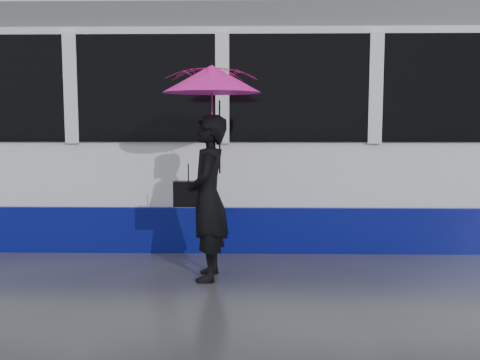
{
  "coord_description": "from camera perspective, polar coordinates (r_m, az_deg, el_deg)",
  "views": [
    {
      "loc": [
        -0.05,
        -5.81,
        1.77
      ],
      "look_at": [
        -0.17,
        0.29,
        1.1
      ],
      "focal_mm": 40.0,
      "sensor_mm": 36.0,
      "label": 1
    }
  ],
  "objects": [
    {
      "name": "ground",
      "position": [
        6.07,
        1.61,
        -10.68
      ],
      "size": [
        90.0,
        90.0,
        0.0
      ],
      "primitive_type": "plane",
      "color": "#2C2B31",
      "rests_on": "ground"
    },
    {
      "name": "rails",
      "position": [
        8.49,
        1.49,
        -5.69
      ],
      "size": [
        34.0,
        1.51,
        0.02
      ],
      "color": "#3F3D38",
      "rests_on": "ground"
    },
    {
      "name": "tram",
      "position": [
        8.52,
        -11.6,
        5.26
      ],
      "size": [
        26.0,
        2.56,
        3.35
      ],
      "color": "white",
      "rests_on": "ground"
    },
    {
      "name": "woman",
      "position": [
        5.96,
        -3.43,
        -1.92
      ],
      "size": [
        0.44,
        0.67,
        1.84
      ],
      "primitive_type": "imported",
      "rotation": [
        0.0,
        0.0,
        -1.57
      ],
      "color": "black",
      "rests_on": "ground"
    },
    {
      "name": "umbrella",
      "position": [
        5.9,
        -3.01,
        8.69
      ],
      "size": [
        1.08,
        1.08,
        1.24
      ],
      "rotation": [
        0.0,
        0.0,
        -0.0
      ],
      "color": "#E41373",
      "rests_on": "ground"
    },
    {
      "name": "handbag",
      "position": [
        6.0,
        -5.51,
        -1.46
      ],
      "size": [
        0.33,
        0.14,
        0.47
      ],
      "rotation": [
        0.0,
        0.0,
        -0.0
      ],
      "color": "black",
      "rests_on": "ground"
    }
  ]
}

